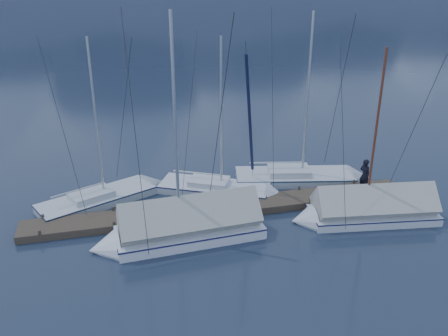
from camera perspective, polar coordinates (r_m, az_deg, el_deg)
The scene contains 9 objects.
ground at distance 20.45m, azimuth 1.37°, elevation -7.82°, with size 1000.00×1000.00×0.00m, color #151E2F.
dock at distance 22.08m, azimuth 0.00°, elevation -5.00°, with size 18.00×1.50×0.54m.
mooring_posts at distance 21.86m, azimuth -1.28°, elevation -4.59°, with size 15.12×1.52×0.35m.
sailboat_open_left at distance 23.90m, azimuth -13.20°, elevation -3.24°, with size 6.64×4.36×8.57m.
sailboat_open_mid at distance 23.77m, azimuth 0.73°, elevation -2.75°, with size 6.50×4.54×8.46m.
sailboat_open_right at distance 25.56m, azimuth 10.45°, elevation -1.18°, with size 7.45×3.59×9.50m.
sailboat_covered_near at distance 22.13m, azimuth 16.31°, elevation -5.02°, with size 6.74×3.04×8.48m.
sailboat_covered_far at distance 19.84m, azimuth -5.77°, elevation -7.34°, with size 7.29×3.05×10.06m.
person at distance 23.97m, azimuth 16.58°, elevation -0.85°, with size 0.61×0.40×1.66m, color black.
Camera 1 is at (-4.73, -16.91, 10.48)m, focal length 38.00 mm.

